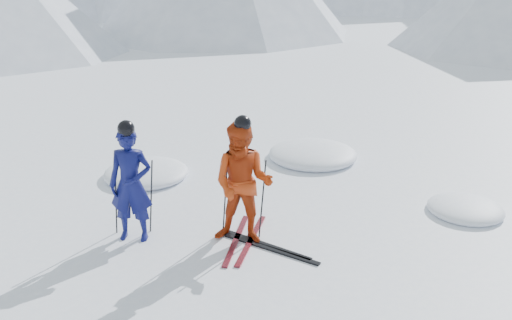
{
  "coord_description": "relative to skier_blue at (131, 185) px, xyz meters",
  "views": [
    {
      "loc": [
        -1.54,
        -7.98,
        4.23
      ],
      "look_at": [
        -1.63,
        0.5,
        1.1
      ],
      "focal_mm": 38.0,
      "sensor_mm": 36.0,
      "label": 1
    }
  ],
  "objects": [
    {
      "name": "ground",
      "position": [
        3.58,
        0.2,
        -0.94
      ],
      "size": [
        160.0,
        160.0,
        0.0
      ],
      "primitive_type": "plane",
      "color": "white",
      "rests_on": "ground"
    },
    {
      "name": "skier_blue",
      "position": [
        0.0,
        0.0,
        0.0
      ],
      "size": [
        0.71,
        0.5,
        1.87
      ],
      "primitive_type": "imported",
      "rotation": [
        0.0,
        0.0,
        -0.07
      ],
      "color": "#0D1150",
      "rests_on": "ground"
    },
    {
      "name": "skier_red",
      "position": [
        1.76,
        -0.07,
        0.05
      ],
      "size": [
        1.09,
        0.92,
        1.98
      ],
      "primitive_type": "imported",
      "rotation": [
        0.0,
        0.0,
        -0.19
      ],
      "color": "#AF330E",
      "rests_on": "ground"
    },
    {
      "name": "pole_blue_left",
      "position": [
        -0.3,
        0.15,
        -0.31
      ],
      "size": [
        0.12,
        0.09,
        1.25
      ],
      "primitive_type": "cylinder",
      "rotation": [
        0.05,
        0.08,
        0.0
      ],
      "color": "black",
      "rests_on": "ground"
    },
    {
      "name": "pole_blue_right",
      "position": [
        0.25,
        0.25,
        -0.31
      ],
      "size": [
        0.12,
        0.07,
        1.25
      ],
      "primitive_type": "cylinder",
      "rotation": [
        -0.04,
        0.08,
        0.0
      ],
      "color": "black",
      "rests_on": "ground"
    },
    {
      "name": "pole_red_left",
      "position": [
        1.46,
        0.18,
        -0.28
      ],
      "size": [
        0.13,
        0.1,
        1.32
      ],
      "primitive_type": "cylinder",
      "rotation": [
        0.06,
        0.08,
        0.0
      ],
      "color": "black",
      "rests_on": "ground"
    },
    {
      "name": "pole_red_right",
      "position": [
        2.06,
        0.08,
        -0.28
      ],
      "size": [
        0.13,
        0.09,
        1.32
      ],
      "primitive_type": "cylinder",
      "rotation": [
        -0.05,
        0.08,
        0.0
      ],
      "color": "black",
      "rests_on": "ground"
    },
    {
      "name": "ski_worn_left",
      "position": [
        1.64,
        -0.07,
        -0.92
      ],
      "size": [
        0.36,
        1.69,
        0.03
      ],
      "primitive_type": "cube",
      "rotation": [
        0.0,
        0.0,
        -0.16
      ],
      "color": "black",
      "rests_on": "ground"
    },
    {
      "name": "ski_worn_right",
      "position": [
        1.88,
        -0.07,
        -0.92
      ],
      "size": [
        0.47,
        1.68,
        0.03
      ],
      "primitive_type": "cube",
      "rotation": [
        0.0,
        0.0,
        -0.23
      ],
      "color": "black",
      "rests_on": "ground"
    },
    {
      "name": "ski_loose_a",
      "position": [
        2.09,
        -0.21,
        -0.92
      ],
      "size": [
        1.46,
        1.03,
        0.03
      ],
      "primitive_type": "cube",
      "rotation": [
        0.0,
        0.0,
        0.97
      ],
      "color": "black",
      "rests_on": "ground"
    },
    {
      "name": "ski_loose_b",
      "position": [
        2.19,
        -0.36,
        -0.92
      ],
      "size": [
        1.49,
        0.98,
        0.03
      ],
      "primitive_type": "cube",
      "rotation": [
        0.0,
        0.0,
        1.01
      ],
      "color": "black",
      "rests_on": "ground"
    },
    {
      "name": "snow_lumps",
      "position": [
        3.08,
        2.5,
        -0.94
      ],
      "size": [
        9.34,
        6.05,
        0.44
      ],
      "color": "white",
      "rests_on": "ground"
    }
  ]
}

